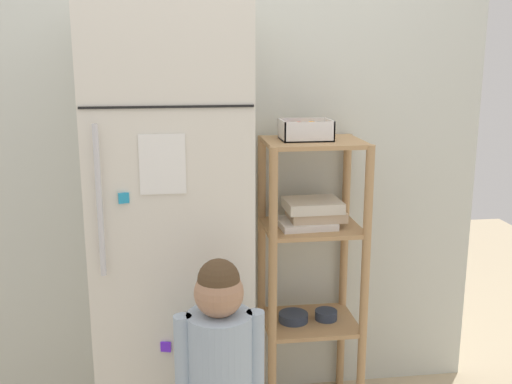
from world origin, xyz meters
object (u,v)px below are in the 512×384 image
(child_standing, at_px, (220,363))
(pantry_shelf_unit, at_px, (311,248))
(fruit_bin, at_px, (305,131))
(refrigerator, at_px, (172,231))

(child_standing, distance_m, pantry_shelf_unit, 0.76)
(pantry_shelf_unit, height_order, fruit_bin, fruit_bin)
(refrigerator, relative_size, child_standing, 1.92)
(refrigerator, distance_m, fruit_bin, 0.68)
(pantry_shelf_unit, relative_size, fruit_bin, 5.96)
(child_standing, bearing_deg, refrigerator, 107.43)
(refrigerator, distance_m, pantry_shelf_unit, 0.62)
(fruit_bin, bearing_deg, pantry_shelf_unit, -18.04)
(refrigerator, bearing_deg, pantry_shelf_unit, 10.21)
(pantry_shelf_unit, distance_m, fruit_bin, 0.51)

